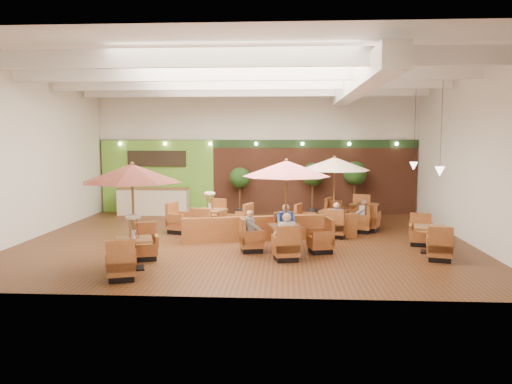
# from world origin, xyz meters

# --- Properties ---
(room) EXTENTS (14.04, 14.00, 5.52)m
(room) POSITION_xyz_m (0.25, 1.22, 3.63)
(room) COLOR #381E0F
(room) RESTS_ON ground
(service_counter) EXTENTS (3.00, 0.75, 1.18)m
(service_counter) POSITION_xyz_m (-4.40, 5.10, 0.58)
(service_counter) COLOR beige
(service_counter) RESTS_ON ground
(booth_divider) EXTENTS (5.62, 1.53, 0.80)m
(booth_divider) POSITION_xyz_m (0.84, -0.11, 0.40)
(booth_divider) COLOR brown
(booth_divider) RESTS_ON ground
(table_0) EXTENTS (2.49, 2.78, 2.69)m
(table_0) POSITION_xyz_m (-2.50, -3.89, 2.04)
(table_0) COLOR brown
(table_0) RESTS_ON ground
(table_1) EXTENTS (2.75, 2.75, 2.70)m
(table_1) POSITION_xyz_m (1.30, -1.79, 1.83)
(table_1) COLOR brown
(table_1) RESTS_ON ground
(table_2) EXTENTS (2.78, 2.78, 2.68)m
(table_2) POSITION_xyz_m (2.96, 1.42, 1.82)
(table_2) COLOR brown
(table_2) RESTS_ON ground
(table_3) EXTENTS (3.01, 3.01, 1.62)m
(table_3) POSITION_xyz_m (-1.32, 0.94, 0.45)
(table_3) COLOR brown
(table_3) RESTS_ON ground
(table_4) EXTENTS (1.05, 2.70, 0.97)m
(table_4) POSITION_xyz_m (5.40, -1.59, 0.37)
(table_4) COLOR brown
(table_4) RESTS_ON ground
(table_5) EXTENTS (2.11, 2.99, 1.05)m
(table_5) POSITION_xyz_m (3.91, 2.77, 0.39)
(table_5) COLOR brown
(table_5) RESTS_ON ground
(topiary_0) EXTENTS (0.88, 0.88, 2.05)m
(topiary_0) POSITION_xyz_m (-0.67, 5.30, 1.53)
(topiary_0) COLOR black
(topiary_0) RESTS_ON ground
(topiary_1) EXTENTS (0.96, 0.96, 2.24)m
(topiary_1) POSITION_xyz_m (2.43, 5.30, 1.67)
(topiary_1) COLOR black
(topiary_1) RESTS_ON ground
(topiary_2) EXTENTS (1.00, 1.00, 2.31)m
(topiary_2) POSITION_xyz_m (4.20, 5.30, 1.72)
(topiary_2) COLOR black
(topiary_2) RESTS_ON ground
(diner_0) EXTENTS (0.46, 0.43, 0.84)m
(diner_0) POSITION_xyz_m (1.30, -2.78, 0.77)
(diner_0) COLOR silver
(diner_0) RESTS_ON ground
(diner_1) EXTENTS (0.41, 0.34, 0.80)m
(diner_1) POSITION_xyz_m (1.30, -0.80, 0.76)
(diner_1) COLOR #284AAE
(diner_1) RESTS_ON ground
(diner_2) EXTENTS (0.35, 0.40, 0.75)m
(diner_2) POSITION_xyz_m (0.31, -1.79, 0.74)
(diner_2) COLOR gray
(diner_2) RESTS_ON ground
(diner_3) EXTENTS (0.39, 0.34, 0.72)m
(diner_3) POSITION_xyz_m (2.96, 0.44, 0.73)
(diner_3) COLOR #284AAE
(diner_3) RESTS_ON ground
(diner_4) EXTENTS (0.38, 0.40, 0.73)m
(diner_4) POSITION_xyz_m (3.94, 1.42, 0.73)
(diner_4) COLOR silver
(diner_4) RESTS_ON ground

